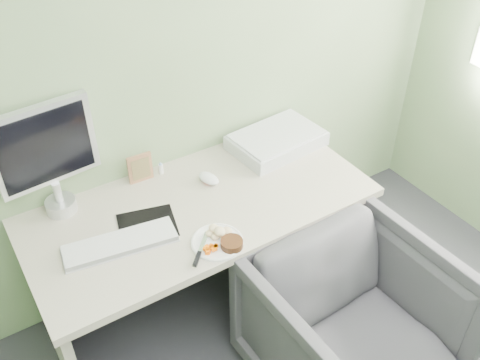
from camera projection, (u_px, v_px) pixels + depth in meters
wall_back at (152, 49)px, 2.33m from camera, size 3.50×0.00×3.50m
desk at (202, 233)px, 2.58m from camera, size 1.60×0.75×0.73m
plate at (217, 242)px, 2.26m from camera, size 0.22×0.22×0.01m
steak at (232, 244)px, 2.22m from camera, size 0.11×0.11×0.03m
potato_pile at (218, 231)px, 2.27m from camera, size 0.09×0.07×0.05m
carrot_heap at (211, 248)px, 2.20m from camera, size 0.07×0.06×0.04m
steak_knife at (199, 254)px, 2.18m from camera, size 0.15×0.16×0.01m
mousepad at (147, 225)px, 2.35m from camera, size 0.29×0.27×0.00m
keyboard at (120, 243)px, 2.24m from camera, size 0.49×0.21×0.02m
computer_mouse at (209, 178)px, 2.58m from camera, size 0.10×0.13×0.04m
photo_frame at (140, 168)px, 2.56m from camera, size 0.12×0.02×0.15m
eyedrop_bottle at (161, 168)px, 2.63m from camera, size 0.02×0.02×0.07m
scanner at (277, 141)px, 2.81m from camera, size 0.49×0.35×0.07m
monitor at (47, 155)px, 2.26m from camera, size 0.44×0.14×0.53m
desk_chair at (354, 328)px, 2.36m from camera, size 0.81×0.83×0.74m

